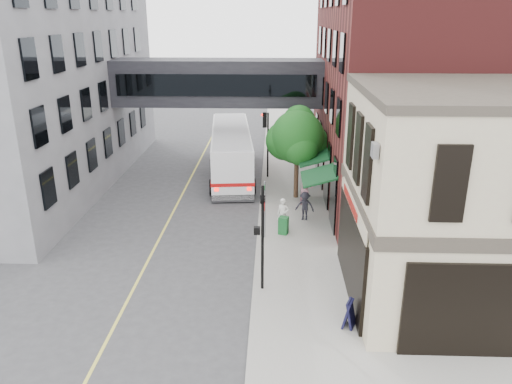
# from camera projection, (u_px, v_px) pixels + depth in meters

# --- Properties ---
(ground) EXTENTS (120.00, 120.00, 0.00)m
(ground) POSITION_uv_depth(u_px,v_px,m) (250.00, 319.00, 18.84)
(ground) COLOR #38383A
(ground) RESTS_ON ground
(sidewalk_main) EXTENTS (4.00, 60.00, 0.15)m
(sidewalk_main) POSITION_uv_depth(u_px,v_px,m) (292.00, 193.00, 31.91)
(sidewalk_main) COLOR gray
(sidewalk_main) RESTS_ON ground
(corner_building) EXTENTS (10.19, 8.12, 8.45)m
(corner_building) POSITION_uv_depth(u_px,v_px,m) (487.00, 199.00, 18.99)
(corner_building) COLOR #C4BB96
(corner_building) RESTS_ON ground
(brick_building) EXTENTS (13.76, 18.00, 14.00)m
(brick_building) POSITION_uv_depth(u_px,v_px,m) (426.00, 82.00, 30.25)
(brick_building) COLOR #541A1A
(brick_building) RESTS_ON ground
(skyway_bridge) EXTENTS (14.00, 3.18, 3.00)m
(skyway_bridge) POSITION_uv_depth(u_px,v_px,m) (218.00, 82.00, 33.68)
(skyway_bridge) COLOR black
(skyway_bridge) RESTS_ON ground
(traffic_signal_near) EXTENTS (0.44, 0.22, 4.60)m
(traffic_signal_near) POSITION_uv_depth(u_px,v_px,m) (262.00, 225.00, 19.70)
(traffic_signal_near) COLOR black
(traffic_signal_near) RESTS_ON sidewalk_main
(traffic_signal_far) EXTENTS (0.53, 0.28, 4.50)m
(traffic_signal_far) POSITION_uv_depth(u_px,v_px,m) (266.00, 132.00, 33.70)
(traffic_signal_far) COLOR black
(traffic_signal_far) RESTS_ON sidewalk_main
(street_sign_pole) EXTENTS (0.08, 0.75, 3.00)m
(street_sign_pole) POSITION_uv_depth(u_px,v_px,m) (265.00, 204.00, 24.76)
(street_sign_pole) COLOR gray
(street_sign_pole) RESTS_ON sidewalk_main
(street_tree) EXTENTS (3.80, 3.20, 5.60)m
(street_tree) POSITION_uv_depth(u_px,v_px,m) (297.00, 137.00, 29.88)
(street_tree) COLOR #382619
(street_tree) RESTS_ON sidewalk_main
(lane_marking) EXTENTS (0.12, 40.00, 0.01)m
(lane_marking) POSITION_uv_depth(u_px,v_px,m) (171.00, 216.00, 28.42)
(lane_marking) COLOR #D8CC4C
(lane_marking) RESTS_ON ground
(bus) EXTENTS (3.84, 12.15, 3.22)m
(bus) POSITION_uv_depth(u_px,v_px,m) (231.00, 150.00, 35.24)
(bus) COLOR white
(bus) RESTS_ON ground
(pedestrian_a) EXTENTS (0.63, 0.43, 1.69)m
(pedestrian_a) POSITION_uv_depth(u_px,v_px,m) (283.00, 214.00, 26.06)
(pedestrian_a) COLOR white
(pedestrian_a) RESTS_ON sidewalk_main
(pedestrian_b) EXTENTS (1.13, 1.07, 1.84)m
(pedestrian_b) POSITION_uv_depth(u_px,v_px,m) (307.00, 189.00, 29.52)
(pedestrian_b) COLOR #C78095
(pedestrian_b) RESTS_ON sidewalk_main
(pedestrian_c) EXTENTS (1.15, 0.81, 1.61)m
(pedestrian_c) POSITION_uv_depth(u_px,v_px,m) (305.00, 206.00, 27.27)
(pedestrian_c) COLOR black
(pedestrian_c) RESTS_ON sidewalk_main
(newspaper_box) EXTENTS (0.56, 0.53, 0.92)m
(newspaper_box) POSITION_uv_depth(u_px,v_px,m) (283.00, 225.00, 25.61)
(newspaper_box) COLOR #145A25
(newspaper_box) RESTS_ON sidewalk_main
(sandwich_board) EXTENTS (0.57, 0.69, 1.05)m
(sandwich_board) POSITION_uv_depth(u_px,v_px,m) (349.00, 314.00, 17.96)
(sandwich_board) COLOR black
(sandwich_board) RESTS_ON sidewalk_main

